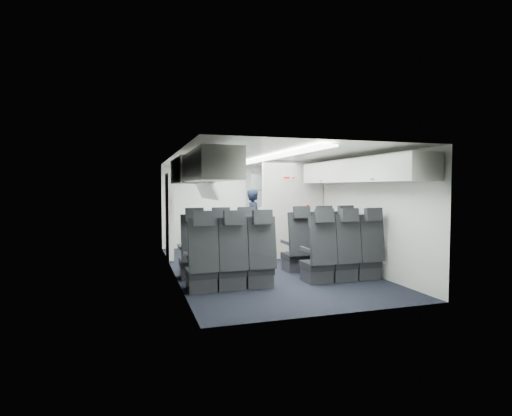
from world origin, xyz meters
TOP-DOWN VIEW (x-y plane):
  - cabin_shell at (0.00, 0.00)m, footprint 3.41×6.01m
  - seat_row_front at (-0.00, -0.53)m, footprint 3.33×0.56m
  - seat_row_mid at (-0.00, -1.43)m, footprint 3.33×0.56m
  - overhead_bin_left_rear at (-1.40, -2.00)m, footprint 0.53×1.80m
  - overhead_bin_left_front_open at (-1.44, -0.25)m, footprint 0.64×1.70m
  - overhead_bin_right_rear at (1.40, -2.00)m, footprint 0.53×1.80m
  - overhead_bin_right_front at (1.40, -0.25)m, footprint 0.53×1.70m
  - bulkhead_partition at (0.98, 0.80)m, footprint 1.40×0.15m
  - galley_unit at (0.95, 2.72)m, footprint 0.85×0.52m
  - boarding_door at (-1.64, 1.55)m, footprint 0.12×1.27m
  - flight_attendant at (0.35, 1.71)m, footprint 0.39×0.57m
  - carry_on_bag at (-1.43, -0.20)m, footprint 0.45×0.33m
  - papers at (0.54, 1.66)m, footprint 0.18×0.06m

SIDE VIEW (x-z plane):
  - seat_row_front at x=0.00m, z-range -0.21..1.02m
  - seat_row_mid at x=0.00m, z-range -0.21..1.02m
  - flight_attendant at x=0.35m, z-range 0.00..1.53m
  - galley_unit at x=0.95m, z-range 0.00..1.90m
  - boarding_door at x=-1.64m, z-range 0.02..1.88m
  - papers at x=0.54m, z-range 0.98..1.11m
  - bulkhead_partition at x=0.98m, z-range 0.01..2.14m
  - cabin_shell at x=0.00m, z-range 0.04..2.21m
  - overhead_bin_left_front_open at x=-1.44m, z-range 1.38..2.10m
  - carry_on_bag at x=-1.43m, z-range 1.69..1.95m
  - overhead_bin_right_front at x=1.40m, z-range 1.66..2.06m
  - overhead_bin_left_rear at x=-1.40m, z-range 1.66..2.06m
  - overhead_bin_right_rear at x=1.40m, z-range 1.66..2.06m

